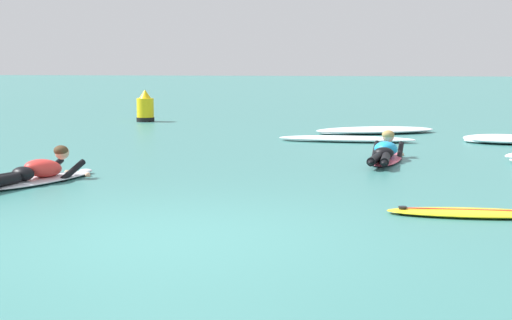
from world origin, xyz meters
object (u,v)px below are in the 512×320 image
surfer_near (35,174)px  surfer_far (385,153)px  channel_marker_buoy (145,109)px  drifting_surfboard (470,213)px

surfer_near → surfer_far: bearing=31.5°
surfer_far → channel_marker_buoy: channel_marker_buoy is taller
surfer_near → channel_marker_buoy: 10.85m
surfer_near → channel_marker_buoy: size_ratio=2.82×
channel_marker_buoy → surfer_far: bearing=-50.6°
surfer_near → surfer_far: same height
drifting_surfboard → channel_marker_buoy: size_ratio=2.12×
surfer_far → surfer_near: bearing=-148.5°
surfer_near → channel_marker_buoy: (-1.33, 10.77, 0.20)m
drifting_surfboard → surfer_far: bearing=99.6°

